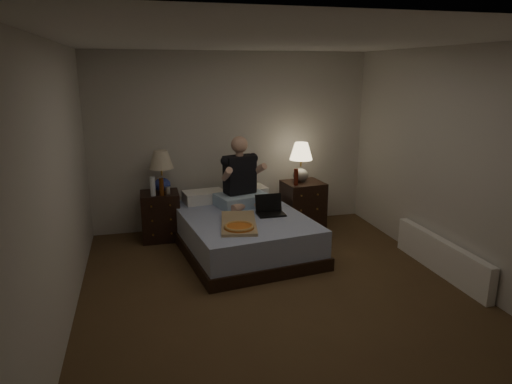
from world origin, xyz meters
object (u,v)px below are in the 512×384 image
object	(u,v)px
nightstand_right	(303,206)
lamp_left	(162,171)
bed	(243,233)
beer_bottle_left	(162,187)
radiator	(441,256)
person	(241,172)
lamp_right	(301,162)
nightstand_left	(161,216)
laptop	(271,206)
beer_bottle_right	(296,177)
pizza_box	(239,228)
water_bottle	(153,186)
soda_can	(168,190)

from	to	relation	value
nightstand_right	lamp_left	size ratio (longest dim) A/B	1.25
nightstand_right	bed	bearing A→B (deg)	-156.05
beer_bottle_left	radiator	xyz separation A→B (m)	(2.98, -1.76, -0.57)
nightstand_right	person	bearing A→B (deg)	-174.48
bed	person	world-z (taller)	person
lamp_left	lamp_right	world-z (taller)	lamp_right
lamp_left	radiator	world-z (taller)	lamp_left
nightstand_left	laptop	size ratio (longest dim) A/B	1.92
beer_bottle_right	laptop	size ratio (longest dim) A/B	0.68
beer_bottle_right	pizza_box	world-z (taller)	beer_bottle_right
water_bottle	soda_can	bearing A→B (deg)	9.87
soda_can	beer_bottle_left	size ratio (longest dim) A/B	0.43
pizza_box	person	bearing A→B (deg)	86.15
bed	pizza_box	distance (m)	0.66
person	laptop	bearing A→B (deg)	-76.82
lamp_left	lamp_right	bearing A→B (deg)	-3.55
lamp_right	water_bottle	bearing A→B (deg)	-178.09
bed	lamp_right	xyz separation A→B (m)	(0.99, 0.62, 0.74)
nightstand_left	radiator	bearing A→B (deg)	-31.73
lamp_right	beer_bottle_right	distance (m)	0.27
nightstand_left	water_bottle	distance (m)	0.48
person	beer_bottle_left	bearing A→B (deg)	156.82
water_bottle	beer_bottle_left	bearing A→B (deg)	-6.00
nightstand_right	lamp_right	distance (m)	0.63
nightstand_left	beer_bottle_left	bearing A→B (deg)	-78.95
water_bottle	person	size ratio (longest dim) A/B	0.27
lamp_right	water_bottle	world-z (taller)	lamp_right
bed	lamp_right	bearing A→B (deg)	24.30
bed	beer_bottle_left	size ratio (longest dim) A/B	8.34
radiator	nightstand_right	bearing A→B (deg)	119.14
bed	nightstand_left	world-z (taller)	nightstand_left
radiator	nightstand_left	bearing A→B (deg)	147.55
lamp_right	laptop	world-z (taller)	lamp_right
lamp_left	bed	bearing A→B (deg)	-38.25
laptop	radiator	size ratio (longest dim) A/B	0.21
nightstand_left	person	distance (m)	1.27
nightstand_left	water_bottle	world-z (taller)	water_bottle
lamp_right	lamp_left	bearing A→B (deg)	176.45
soda_can	beer_bottle_left	xyz separation A→B (m)	(-0.08, -0.04, 0.06)
person	pizza_box	xyz separation A→B (m)	(-0.25, -0.96, -0.42)
beer_bottle_left	nightstand_left	bearing A→B (deg)	100.33
beer_bottle_right	soda_can	bearing A→B (deg)	175.38
lamp_left	beer_bottle_right	xyz separation A→B (m)	(1.80, -0.30, -0.12)
beer_bottle_right	water_bottle	bearing A→B (deg)	176.80
nightstand_right	lamp_right	size ratio (longest dim) A/B	1.25
bed	soda_can	xyz separation A→B (m)	(-0.88, 0.58, 0.46)
soda_can	laptop	world-z (taller)	soda_can
nightstand_right	pizza_box	xyz separation A→B (m)	(-1.19, -1.15, 0.17)
water_bottle	beer_bottle_left	distance (m)	0.11
lamp_right	laptop	xyz separation A→B (m)	(-0.65, -0.72, -0.38)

